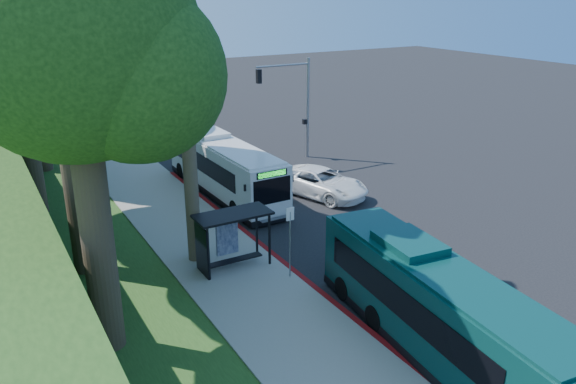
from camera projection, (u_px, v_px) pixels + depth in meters
ground at (330, 215)px, 29.96m from camera, size 140.00×140.00×0.00m
sidewalk at (202, 243)px, 26.49m from camera, size 4.50×70.00×0.12m
red_curb at (286, 265)px, 24.32m from camera, size 0.25×30.00×0.13m
grass_verge at (57, 231)px, 27.88m from camera, size 8.00×70.00×0.06m
bus_shelter at (226, 230)px, 23.59m from camera, size 3.20×1.51×2.55m
stop_sign_pole at (290, 233)px, 22.63m from camera, size 0.35×0.06×3.17m
traffic_signal_pole at (295, 97)px, 38.37m from camera, size 4.10×0.30×7.00m
tree_2 at (22, 5)px, 33.78m from camera, size 8.82×8.40×15.12m
tree_4 at (8, 10)px, 47.29m from camera, size 8.40×8.00×14.14m
tree_5 at (13, 15)px, 54.52m from camera, size 7.35×7.00×12.86m
tree_6 at (77, 51)px, 15.67m from camera, size 7.56×7.20×13.74m
white_bus at (224, 166)px, 32.64m from camera, size 2.61×11.37×3.38m
teal_bus at (438, 308)px, 18.08m from camera, size 3.56×11.51×3.37m
pickup at (321, 182)px, 32.50m from camera, size 4.40×6.34×1.61m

